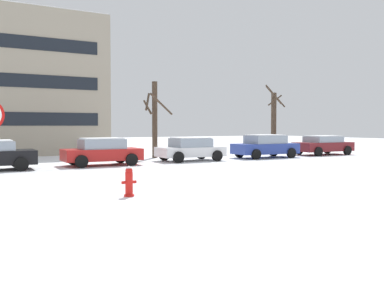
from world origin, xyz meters
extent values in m
plane|color=white|center=(0.00, 0.00, 0.00)|extent=(120.00, 120.00, 0.00)
cube|color=silver|center=(0.00, 3.52, 0.00)|extent=(80.00, 9.04, 0.00)
cylinder|color=red|center=(2.30, -0.99, 0.03)|extent=(0.30, 0.30, 0.06)
cylinder|color=red|center=(2.30, -0.99, 0.39)|extent=(0.22, 0.22, 0.65)
sphere|color=red|center=(2.30, -0.99, 0.76)|extent=(0.21, 0.21, 0.21)
cylinder|color=red|center=(2.14, -0.99, 0.42)|extent=(0.12, 0.09, 0.09)
cylinder|color=red|center=(2.46, -0.99, 0.42)|extent=(0.12, 0.09, 0.09)
sphere|color=white|center=(2.30, -0.99, 0.81)|extent=(0.15, 0.15, 0.15)
cylinder|color=black|center=(0.63, 9.95, 0.32)|extent=(0.65, 0.24, 0.64)
cylinder|color=black|center=(0.57, 8.07, 0.32)|extent=(0.65, 0.24, 0.64)
cube|color=red|center=(4.69, 9.06, 0.57)|extent=(4.04, 1.91, 0.60)
cube|color=#8C99A8|center=(4.69, 9.06, 1.13)|extent=(2.24, 1.72, 0.51)
cube|color=white|center=(4.69, 9.06, 1.42)|extent=(2.04, 1.59, 0.06)
cylinder|color=black|center=(6.01, 9.94, 0.32)|extent=(0.65, 0.24, 0.64)
cylinder|color=black|center=(5.96, 8.10, 0.32)|extent=(0.65, 0.24, 0.64)
cylinder|color=black|center=(3.41, 10.01, 0.32)|extent=(0.65, 0.24, 0.64)
cylinder|color=black|center=(3.36, 8.17, 0.32)|extent=(0.65, 0.24, 0.64)
cube|color=white|center=(10.14, 9.30, 0.55)|extent=(3.94, 1.98, 0.56)
cube|color=#8C99A8|center=(10.14, 9.30, 1.08)|extent=(2.19, 1.78, 0.51)
cube|color=white|center=(10.14, 9.30, 1.36)|extent=(1.99, 1.64, 0.06)
cylinder|color=black|center=(11.43, 10.22, 0.32)|extent=(0.65, 0.24, 0.64)
cylinder|color=black|center=(11.38, 8.31, 0.32)|extent=(0.65, 0.24, 0.64)
cylinder|color=black|center=(8.91, 10.29, 0.32)|extent=(0.65, 0.24, 0.64)
cylinder|color=black|center=(8.85, 8.39, 0.32)|extent=(0.65, 0.24, 0.64)
cube|color=#283D93|center=(15.60, 9.08, 0.60)|extent=(4.37, 1.89, 0.66)
cube|color=#8C99A8|center=(15.60, 9.08, 1.19)|extent=(2.42, 1.70, 0.52)
cube|color=white|center=(15.60, 9.08, 1.48)|extent=(2.20, 1.57, 0.06)
cylinder|color=black|center=(17.03, 9.95, 0.32)|extent=(0.65, 0.24, 0.64)
cylinder|color=black|center=(16.98, 8.13, 0.32)|extent=(0.65, 0.24, 0.64)
cylinder|color=black|center=(14.22, 10.03, 0.32)|extent=(0.65, 0.24, 0.64)
cylinder|color=black|center=(14.17, 8.22, 0.32)|extent=(0.65, 0.24, 0.64)
cube|color=maroon|center=(21.06, 9.30, 0.59)|extent=(4.35, 1.99, 0.63)
cube|color=#8C99A8|center=(21.06, 9.30, 1.11)|extent=(2.41, 1.79, 0.41)
cube|color=white|center=(21.06, 9.30, 1.35)|extent=(2.19, 1.65, 0.06)
cylinder|color=black|center=(22.48, 10.22, 0.32)|extent=(0.65, 0.24, 0.64)
cylinder|color=black|center=(22.43, 8.31, 0.32)|extent=(0.65, 0.24, 0.64)
cylinder|color=black|center=(19.69, 10.30, 0.32)|extent=(0.65, 0.24, 0.64)
cylinder|color=black|center=(19.64, 8.39, 0.32)|extent=(0.65, 0.24, 0.64)
cylinder|color=#423326|center=(9.35, 12.62, 2.47)|extent=(0.35, 0.35, 4.93)
cylinder|color=#423326|center=(9.45, 11.83, 3.45)|extent=(1.69, 0.32, 1.37)
cylinder|color=#423326|center=(8.85, 12.61, 3.27)|extent=(0.17, 1.11, 0.96)
cylinder|color=#423326|center=(8.97, 12.89, 3.64)|extent=(0.71, 0.93, 1.19)
cylinder|color=#423326|center=(18.73, 11.97, 2.26)|extent=(0.39, 0.39, 4.53)
cylinder|color=#423326|center=(18.38, 11.54, 4.32)|extent=(1.02, 0.88, 1.40)
cylinder|color=#423326|center=(18.37, 11.38, 4.24)|extent=(1.30, 0.85, 1.67)
cylinder|color=#423326|center=(19.11, 12.29, 3.99)|extent=(0.76, 0.87, 0.82)
cube|color=#9E937F|center=(3.12, 22.77, 5.08)|extent=(10.00, 10.27, 10.15)
cube|color=white|center=(3.12, 22.77, 10.20)|extent=(9.80, 10.07, 0.10)
cube|color=black|center=(3.12, 17.62, 2.54)|extent=(8.00, 0.04, 0.90)
cube|color=black|center=(3.12, 17.62, 5.08)|extent=(8.00, 0.04, 0.90)
cube|color=black|center=(3.12, 17.62, 7.61)|extent=(8.00, 0.04, 0.90)
camera|label=1|loc=(-2.26, -12.78, 2.07)|focal=40.17mm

